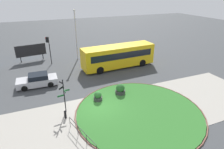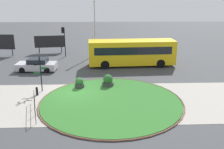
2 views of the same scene
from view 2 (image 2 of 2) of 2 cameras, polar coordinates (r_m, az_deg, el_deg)
The scene contains 15 objects.
ground at distance 22.15m, azimuth -8.23°, elevation -4.08°, with size 120.00×120.00×0.00m, color #3D3F42.
sidewalk_paving at distance 20.34m, azimuth -8.79°, elevation -6.11°, with size 32.00×8.05×0.02m, color #9E998E.
grass_island at distance 20.02m, azimuth -0.17°, elevation -6.17°, with size 11.11×11.11×0.10m, color #2D6B28.
grass_kerb_ring at distance 20.01m, azimuth -0.17°, elevation -6.16°, with size 11.42×11.42×0.11m, color brown.
signpost_directional at distance 22.46m, azimuth -16.04°, elevation 0.65°, with size 1.09×1.00×3.19m.
bollard_foreground at distance 22.09m, azimuth -16.74°, elevation -3.65°, with size 0.20×0.20×0.77m.
railing_grass_edge at distance 19.01m, azimuth -17.23°, elevation -6.40°, with size 1.05×3.68×1.00m.
bus_yellow at distance 29.92m, azimuth 4.51°, elevation 5.09°, with size 10.27×3.06×3.05m.
car_near_lane at distance 29.21m, azimuth -16.74°, elevation 2.09°, with size 4.44×2.08×1.42m.
traffic_light_near at distance 34.72m, azimuth -10.99°, elevation 8.75°, with size 0.48×0.32×4.02m.
lamppost_tall at distance 34.81m, azimuth -3.97°, elevation 10.85°, with size 0.32×0.32×7.47m.
billboard_left at distance 38.01m, azimuth -23.83°, elevation 6.74°, with size 3.65×0.44×2.99m.
billboard_right at distance 37.85m, azimuth -13.97°, elevation 7.25°, with size 4.35×0.70×2.52m.
planter_near_signpost at distance 23.16m, azimuth -0.94°, elevation -1.55°, with size 1.05×1.05×1.16m.
planter_kerbside at distance 22.91m, azimuth -7.43°, elevation -2.05°, with size 0.85×0.85×1.03m.
Camera 2 is at (2.43, -20.45, 8.15)m, focal length 40.12 mm.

